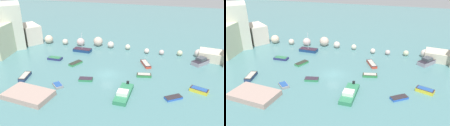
# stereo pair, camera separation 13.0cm
# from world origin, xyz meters

# --- Properties ---
(cove_water) EXTENTS (160.00, 160.00, 0.00)m
(cove_water) POSITION_xyz_m (0.00, 0.00, 0.00)
(cove_water) COLOR slate
(cove_water) RESTS_ON ground
(cliff_headland_left) EXTENTS (13.53, 20.95, 11.39)m
(cliff_headland_left) POSITION_xyz_m (-29.98, 6.94, 4.19)
(cliff_headland_left) COLOR beige
(cliff_headland_left) RESTS_ON ground
(rock_breakwater) EXTENTS (41.71, 3.88, 2.48)m
(rock_breakwater) POSITION_xyz_m (-5.69, 14.74, 1.01)
(rock_breakwater) COLOR beige
(rock_breakwater) RESTS_ON ground
(stone_dock) EXTENTS (8.44, 5.76, 0.95)m
(stone_dock) POSITION_xyz_m (-10.60, -11.67, 0.48)
(stone_dock) COLOR tan
(stone_dock) RESTS_ON ground
(moored_boat_0) EXTENTS (1.96, 3.73, 0.65)m
(moored_boat_0) POSITION_xyz_m (-15.35, -5.75, 0.34)
(moored_boat_0) COLOR navy
(moored_boat_0) RESTS_ON cove_water
(moored_boat_1) EXTENTS (2.84, 1.78, 0.49)m
(moored_boat_1) POSITION_xyz_m (-3.34, -3.55, 0.25)
(moored_boat_1) COLOR #2E8050
(moored_boat_1) RESTS_ON cove_water
(moored_boat_2) EXTENTS (4.64, 2.12, 4.93)m
(moored_boat_2) POSITION_xyz_m (-9.76, 10.66, 0.39)
(moored_boat_2) COLOR navy
(moored_boat_2) RESTS_ON cove_water
(moored_boat_3) EXTENTS (3.31, 1.56, 0.55)m
(moored_boat_3) POSITION_xyz_m (-14.04, 4.18, 0.26)
(moored_boat_3) COLOR navy
(moored_boat_3) RESTS_ON cove_water
(moored_boat_4) EXTENTS (2.46, 3.40, 0.47)m
(moored_boat_4) POSITION_xyz_m (-8.29, 2.94, 0.23)
(moored_boat_4) COLOR #388A4F
(moored_boat_4) RESTS_ON cove_water
(moored_boat_5) EXTENTS (3.15, 2.72, 0.42)m
(moored_boat_5) POSITION_xyz_m (13.24, -5.72, 0.21)
(moored_boat_5) COLOR blue
(moored_boat_5) RESTS_ON cove_water
(moored_boat_6) EXTENTS (4.89, 5.36, 1.60)m
(moored_boat_6) POSITION_xyz_m (19.00, 10.68, 0.61)
(moored_boat_6) COLOR gray
(moored_boat_6) RESTS_ON cove_water
(moored_boat_7) EXTENTS (2.34, 6.47, 1.34)m
(moored_boat_7) POSITION_xyz_m (4.94, -7.04, 0.47)
(moored_boat_7) COLOR #2E7C54
(moored_boat_7) RESTS_ON cove_water
(moored_boat_8) EXTENTS (2.56, 2.53, 0.53)m
(moored_boat_8) POSITION_xyz_m (-7.49, -7.10, 0.25)
(moored_boat_8) COLOR gray
(moored_boat_8) RESTS_ON cove_water
(moored_boat_9) EXTENTS (3.06, 1.71, 0.57)m
(moored_boat_9) POSITION_xyz_m (7.33, 1.04, 0.30)
(moored_boat_9) COLOR #2F7E43
(moored_boat_9) RESTS_ON cove_water
(moored_boat_10) EXTENTS (3.35, 2.33, 0.72)m
(moored_boat_10) POSITION_xyz_m (17.55, -2.32, 0.37)
(moored_boat_10) COLOR gold
(moored_boat_10) RESTS_ON cove_water
(moored_boat_11) EXTENTS (2.89, 4.24, 0.57)m
(moored_boat_11) POSITION_xyz_m (6.93, 6.60, 0.30)
(moored_boat_11) COLOR red
(moored_boat_11) RESTS_ON cove_water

